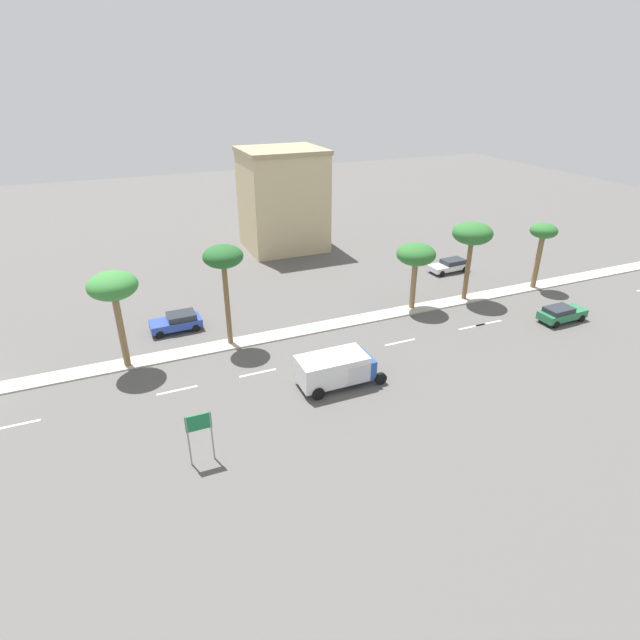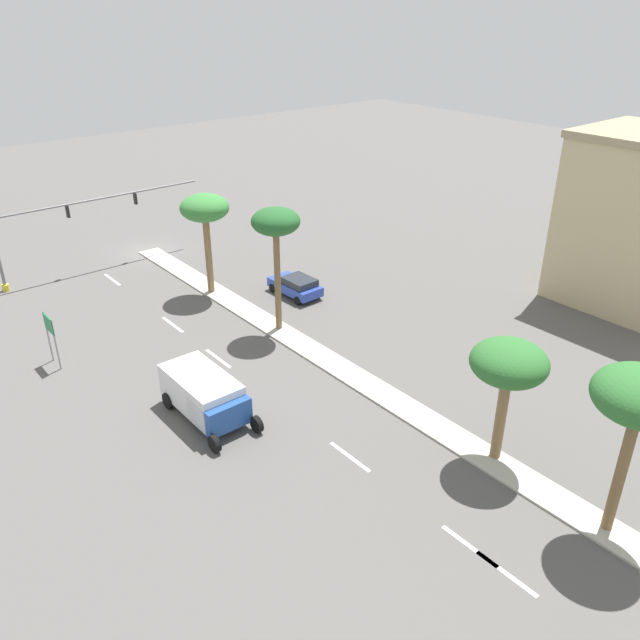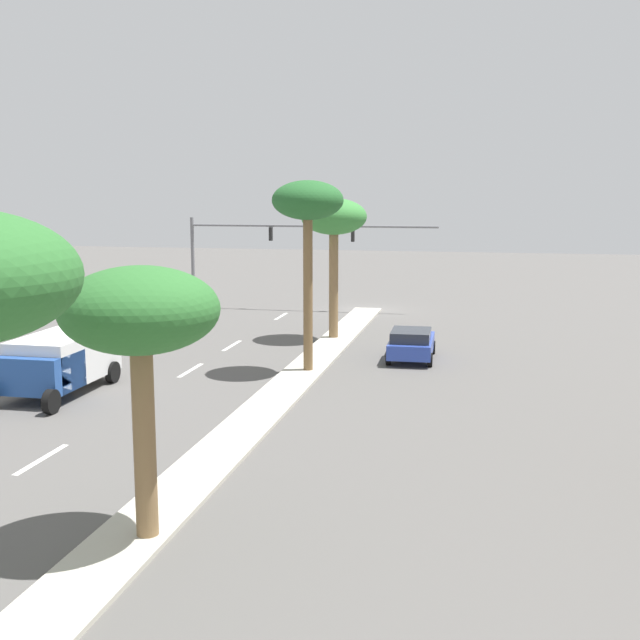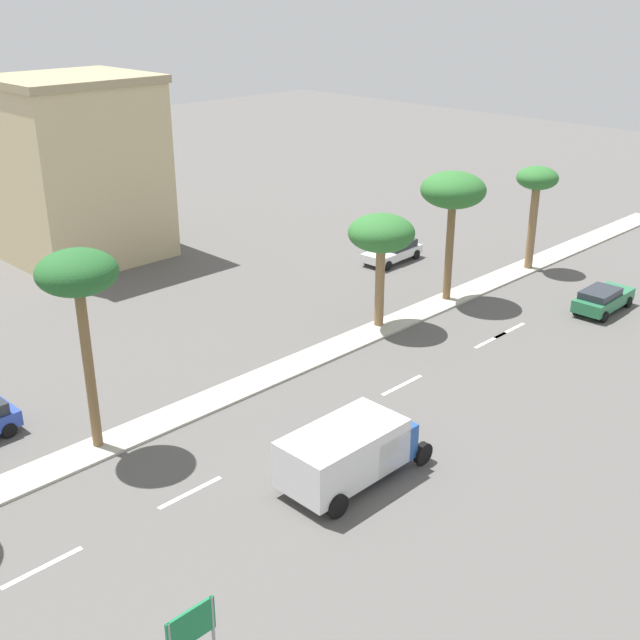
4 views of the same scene
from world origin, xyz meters
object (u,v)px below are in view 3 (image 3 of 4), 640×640
Objects in this scene: traffic_signal_gantry at (255,250)px; directional_road_sign at (87,297)px; palm_tree_near at (334,220)px; palm_tree_leading at (140,316)px; sedan_blue_center at (411,343)px; box_truck at (59,361)px; palm_tree_trailing at (308,206)px.

traffic_signal_gantry is 14.45m from directional_road_sign.
palm_tree_near reaches higher than palm_tree_leading.
sedan_blue_center is 0.71× the size of box_truck.
traffic_signal_gantry is at bearing -53.92° from palm_tree_near.
palm_tree_trailing is at bearing -147.27° from box_truck.
palm_tree_near is 1.21× the size of box_truck.
sedan_blue_center is 15.90m from box_truck.
traffic_signal_gantry is at bearing -66.69° from palm_tree_trailing.
palm_tree_trailing is 12.00m from box_truck.
directional_road_sign is 14.79m from palm_tree_trailing.
traffic_signal_gantry is at bearing -92.23° from box_truck.
palm_tree_leading is 1.43× the size of sedan_blue_center.
directional_road_sign is at bearing -59.10° from palm_tree_leading.
directional_road_sign is 17.40m from sedan_blue_center.
palm_tree_leading is at bearing 90.61° from palm_tree_trailing.
box_truck is (8.34, 13.64, -5.07)m from palm_tree_near.
box_truck is at bearing -52.69° from palm_tree_leading.
directional_road_sign is at bearing -67.49° from box_truck.
traffic_signal_gantry reaches higher than directional_road_sign.
palm_tree_near is 8.48m from sedan_blue_center.
palm_tree_near is at bearing -43.84° from sedan_blue_center.
directional_road_sign reaches higher than sedan_blue_center.
palm_tree_leading is (-0.18, 17.37, -2.05)m from palm_tree_trailing.
palm_tree_leading is at bearing 91.37° from palm_tree_near.
sedan_blue_center is (-4.61, 4.43, -5.57)m from palm_tree_near.
box_truck is at bearing 32.73° from palm_tree_trailing.
traffic_signal_gantry is 3.93× the size of sedan_blue_center.
palm_tree_leading is at bearing 102.71° from traffic_signal_gantry.
sedan_blue_center is at bearing -144.58° from box_truck.
traffic_signal_gantry is at bearing -50.53° from sedan_blue_center.
sedan_blue_center is (-4.19, -3.58, -6.45)m from palm_tree_trailing.
palm_tree_near reaches higher than sedan_blue_center.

